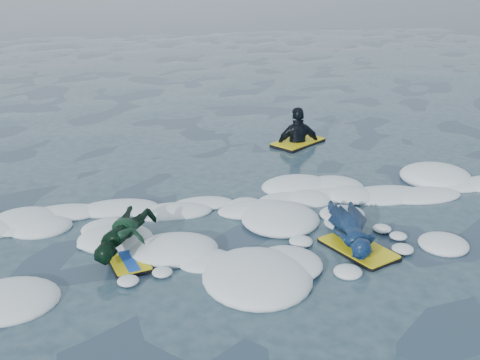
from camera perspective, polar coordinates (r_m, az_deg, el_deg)
name	(u,v)px	position (r m, az deg, el deg)	size (l,w,h in m)	color
ground	(177,264)	(7.36, -6.04, -7.90)	(120.00, 120.00, 0.00)	#18253A
foam_band	(169,228)	(8.28, -6.78, -4.50)	(12.00, 3.10, 0.30)	white
prone_woman_unit	(352,231)	(7.82, 10.62, -4.75)	(0.88, 1.58, 0.38)	black
prone_child_unit	(126,238)	(7.54, -10.80, -5.42)	(1.06, 1.32, 0.46)	black
waiting_rider_unit	(298,147)	(11.77, 5.50, 3.13)	(1.21, 1.09, 1.59)	black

